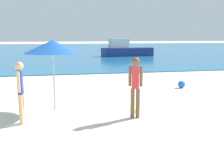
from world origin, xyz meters
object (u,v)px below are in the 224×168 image
(boat_near, at_px, (125,50))
(frisbee, at_px, (136,111))
(beach_ball, at_px, (182,84))
(person_standing, at_px, (135,84))
(person_distant, at_px, (20,89))
(beach_umbrella, at_px, (53,47))

(boat_near, bearing_deg, frisbee, -110.05)
(beach_ball, bearing_deg, boat_near, 83.29)
(person_standing, xyz_separation_m, frisbee, (0.23, 0.62, -0.99))
(person_standing, relative_size, person_distant, 1.04)
(person_distant, relative_size, beach_umbrella, 0.76)
(frisbee, bearing_deg, person_standing, -110.51)
(person_distant, bearing_deg, beach_umbrella, -27.89)
(frisbee, height_order, person_distant, person_distant)
(frisbee, bearing_deg, beach_ball, 46.59)
(person_distant, height_order, beach_ball, person_distant)
(frisbee, bearing_deg, boat_near, 76.33)
(boat_near, bearing_deg, beach_ball, -103.09)
(person_distant, height_order, beach_umbrella, beach_umbrella)
(boat_near, bearing_deg, person_distant, -117.59)
(beach_ball, distance_m, beach_umbrella, 6.49)
(person_standing, relative_size, beach_umbrella, 0.79)
(boat_near, relative_size, beach_umbrella, 2.64)
(boat_near, bearing_deg, person_standing, -110.25)
(person_standing, xyz_separation_m, person_distant, (-3.15, 0.10, -0.04))
(boat_near, bearing_deg, beach_umbrella, -116.68)
(beach_ball, bearing_deg, person_distant, -149.45)
(person_standing, height_order, frisbee, person_standing)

